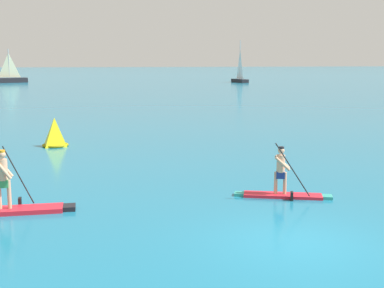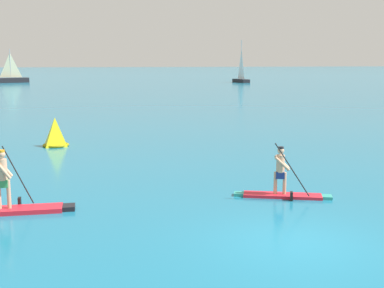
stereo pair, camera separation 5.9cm
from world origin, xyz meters
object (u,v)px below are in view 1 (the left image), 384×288
at_px(paddleboarder_mid_center, 283,185).
at_px(sailboat_left_horizon, 10,79).
at_px(sailboat_right_horizon, 240,77).
at_px(race_marker_buoy, 55,133).
at_px(paddleboarder_near_left, 11,202).

bearing_deg(paddleboarder_mid_center, sailboat_left_horizon, 122.49).
relative_size(sailboat_left_horizon, sailboat_right_horizon, 0.82).
bearing_deg(sailboat_left_horizon, race_marker_buoy, -103.49).
distance_m(paddleboarder_near_left, race_marker_buoy, 11.42).
bearing_deg(sailboat_left_horizon, paddleboarder_near_left, -105.24).
relative_size(race_marker_buoy, sailboat_left_horizon, 0.25).
distance_m(paddleboarder_near_left, sailboat_left_horizon, 80.44).
height_order(paddleboarder_near_left, race_marker_buoy, paddleboarder_near_left).
relative_size(race_marker_buoy, sailboat_right_horizon, 0.20).
xyz_separation_m(paddleboarder_near_left, race_marker_buoy, (0.09, 11.42, 0.33)).
distance_m(race_marker_buoy, sailboat_left_horizon, 69.25).
bearing_deg(paddleboarder_mid_center, sailboat_right_horizon, 93.88).
bearing_deg(race_marker_buoy, sailboat_right_horizon, 68.49).
relative_size(paddleboarder_mid_center, sailboat_left_horizon, 0.52).
height_order(race_marker_buoy, sailboat_right_horizon, sailboat_right_horizon).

